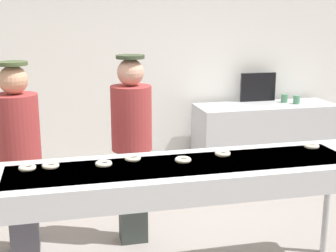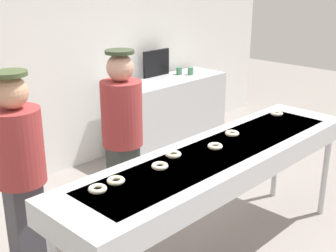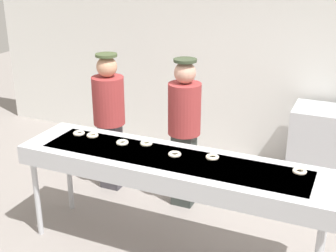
{
  "view_description": "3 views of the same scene",
  "coord_description": "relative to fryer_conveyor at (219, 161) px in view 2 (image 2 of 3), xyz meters",
  "views": [
    {
      "loc": [
        -0.85,
        -3.05,
        2.03
      ],
      "look_at": [
        -0.05,
        0.29,
        1.2
      ],
      "focal_mm": 50.53,
      "sensor_mm": 36.0,
      "label": 1
    },
    {
      "loc": [
        -2.54,
        -1.91,
        2.27
      ],
      "look_at": [
        -0.18,
        0.38,
        1.14
      ],
      "focal_mm": 47.67,
      "sensor_mm": 36.0,
      "label": 2
    },
    {
      "loc": [
        1.45,
        -3.37,
        2.71
      ],
      "look_at": [
        -0.18,
        0.33,
        1.15
      ],
      "focal_mm": 48.68,
      "sensor_mm": 36.0,
      "label": 3
    }
  ],
  "objects": [
    {
      "name": "sugar_donut_1",
      "position": [
        -0.91,
        0.14,
        0.11
      ],
      "size": [
        0.15,
        0.15,
        0.03
      ],
      "primitive_type": "torus",
      "rotation": [
        0.0,
        0.0,
        1.21
      ],
      "color": "#F4E5C2",
      "rests_on": "fryer_conveyor"
    },
    {
      "name": "paper_cup_0",
      "position": [
        1.86,
        2.14,
        0.11
      ],
      "size": [
        0.08,
        0.08,
        0.1
      ],
      "primitive_type": "cylinder",
      "color": "#4C8C66",
      "rests_on": "prep_counter"
    },
    {
      "name": "sugar_donut_4",
      "position": [
        0.01,
        0.05,
        0.11
      ],
      "size": [
        0.15,
        0.15,
        0.03
      ],
      "primitive_type": "torus",
      "rotation": [
        0.0,
        0.0,
        1.91
      ],
      "color": "#F0E4C9",
      "rests_on": "fryer_conveyor"
    },
    {
      "name": "sugar_donut_6",
      "position": [
        0.34,
        0.13,
        0.11
      ],
      "size": [
        0.16,
        0.16,
        0.03
      ],
      "primitive_type": "torus",
      "rotation": [
        0.0,
        0.0,
        2.14
      ],
      "color": "#F4E6C5",
      "rests_on": "fryer_conveyor"
    },
    {
      "name": "back_wall",
      "position": [
        0.0,
        2.5,
        0.51
      ],
      "size": [
        8.0,
        0.12,
        2.82
      ],
      "primitive_type": "cube",
      "color": "white",
      "rests_on": "ground"
    },
    {
      "name": "menu_display",
      "position": [
        1.58,
        2.3,
        0.23
      ],
      "size": [
        0.45,
        0.04,
        0.35
      ],
      "primitive_type": "cube",
      "color": "black",
      "rests_on": "prep_counter"
    },
    {
      "name": "worker_baker",
      "position": [
        -0.23,
        0.88,
        0.07
      ],
      "size": [
        0.35,
        0.35,
        1.68
      ],
      "rotation": [
        0.0,
        0.0,
        3.05
      ],
      "color": "#333B36",
      "rests_on": "ground"
    },
    {
      "name": "sugar_donut_0",
      "position": [
        1.09,
        0.16,
        0.11
      ],
      "size": [
        0.12,
        0.12,
        0.03
      ],
      "primitive_type": "torus",
      "rotation": [
        0.0,
        0.0,
        3.1
      ],
      "color": "#F4E3C8",
      "rests_on": "fryer_conveyor"
    },
    {
      "name": "sugar_donut_2",
      "position": [
        -1.07,
        0.13,
        0.11
      ],
      "size": [
        0.15,
        0.15,
        0.03
      ],
      "primitive_type": "torus",
      "rotation": [
        0.0,
        0.0,
        0.31
      ],
      "color": "#ECE0C5",
      "rests_on": "fryer_conveyor"
    },
    {
      "name": "fryer_conveyor",
      "position": [
        0.0,
        0.0,
        0.0
      ],
      "size": [
        2.88,
        0.7,
        0.99
      ],
      "color": "#B7BABF",
      "rests_on": "ground"
    },
    {
      "name": "worker_assistant",
      "position": [
        -1.18,
        0.9,
        0.06
      ],
      "size": [
        0.37,
        0.37,
        1.65
      ],
      "rotation": [
        0.0,
        0.0,
        3.18
      ],
      "color": "#3F3D44",
      "rests_on": "ground"
    },
    {
      "name": "sugar_donut_5",
      "position": [
        -0.34,
        0.17,
        0.11
      ],
      "size": [
        0.16,
        0.16,
        0.03
      ],
      "primitive_type": "torus",
      "rotation": [
        0.0,
        0.0,
        2.72
      ],
      "color": "#EEE8C3",
      "rests_on": "fryer_conveyor"
    },
    {
      "name": "prep_counter",
      "position": [
        1.58,
        2.05,
        -0.42
      ],
      "size": [
        1.67,
        0.59,
        0.96
      ],
      "primitive_type": "cube",
      "color": "#B7BABF",
      "rests_on": "ground"
    },
    {
      "name": "paper_cup_1",
      "position": [
        1.96,
        2.02,
        0.11
      ],
      "size": [
        0.08,
        0.08,
        0.1
      ],
      "primitive_type": "cylinder",
      "color": "#4C8C66",
      "rests_on": "prep_counter"
    },
    {
      "name": "sugar_donut_3",
      "position": [
        -0.55,
        0.1,
        0.11
      ],
      "size": [
        0.16,
        0.16,
        0.03
      ],
      "primitive_type": "torus",
      "rotation": [
        0.0,
        0.0,
        2.11
      ],
      "color": "white",
      "rests_on": "fryer_conveyor"
    }
  ]
}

